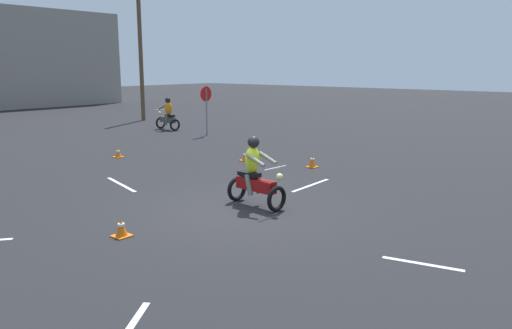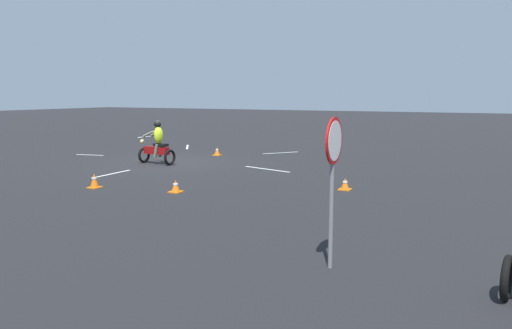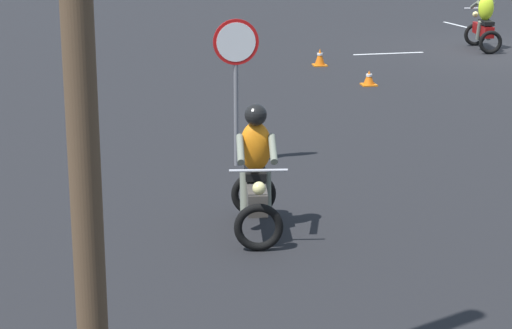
% 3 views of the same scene
% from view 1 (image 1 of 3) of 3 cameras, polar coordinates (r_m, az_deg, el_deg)
% --- Properties ---
extents(ground_plane, '(120.00, 120.00, 0.00)m').
position_cam_1_polar(ground_plane, '(11.50, -2.07, -5.20)').
color(ground_plane, black).
extents(motorcycle_rider_foreground, '(0.75, 1.54, 1.66)m').
position_cam_1_polar(motorcycle_rider_foreground, '(11.64, -0.12, -1.30)').
color(motorcycle_rider_foreground, black).
rests_on(motorcycle_rider_foreground, ground).
extents(motorcycle_rider_background, '(0.80, 1.54, 1.66)m').
position_cam_1_polar(motorcycle_rider_background, '(26.08, -10.05, 5.51)').
color(motorcycle_rider_background, black).
rests_on(motorcycle_rider_background, ground).
extents(stop_sign, '(0.70, 0.08, 2.30)m').
position_cam_1_polar(stop_sign, '(23.66, -5.72, 7.27)').
color(stop_sign, slate).
rests_on(stop_sign, ground).
extents(traffic_cone_near_left, '(0.32, 0.32, 0.33)m').
position_cam_1_polar(traffic_cone_near_left, '(17.31, -1.24, 0.94)').
color(traffic_cone_near_left, orange).
rests_on(traffic_cone_near_left, ground).
extents(traffic_cone_near_right, '(0.32, 0.32, 0.33)m').
position_cam_1_polar(traffic_cone_near_right, '(18.63, -15.47, 1.27)').
color(traffic_cone_near_right, orange).
rests_on(traffic_cone_near_right, ground).
extents(traffic_cone_mid_center, '(0.32, 0.32, 0.41)m').
position_cam_1_polar(traffic_cone_mid_center, '(16.28, 6.45, 0.36)').
color(traffic_cone_mid_center, orange).
rests_on(traffic_cone_mid_center, ground).
extents(traffic_cone_mid_left, '(0.32, 0.32, 0.36)m').
position_cam_1_polar(traffic_cone_mid_left, '(10.04, -15.14, -7.04)').
color(traffic_cone_mid_left, orange).
rests_on(traffic_cone_mid_left, ground).
extents(lane_stripe_e, '(1.86, 0.17, 0.01)m').
position_cam_1_polar(lane_stripe_e, '(13.88, 6.29, -2.36)').
color(lane_stripe_e, silver).
rests_on(lane_stripe_e, ground).
extents(lane_stripe_n, '(0.63, 2.01, 0.01)m').
position_cam_1_polar(lane_stripe_n, '(14.39, -15.17, -2.21)').
color(lane_stripe_n, silver).
rests_on(lane_stripe_n, ground).
extents(lane_stripe_s, '(0.38, 1.32, 0.01)m').
position_cam_1_polar(lane_stripe_s, '(8.93, 18.48, -10.70)').
color(lane_stripe_s, silver).
rests_on(lane_stripe_s, ground).
extents(utility_pole_near, '(0.24, 0.24, 7.39)m').
position_cam_1_polar(utility_pole_near, '(30.90, -13.02, 11.78)').
color(utility_pole_near, brown).
rests_on(utility_pole_near, ground).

